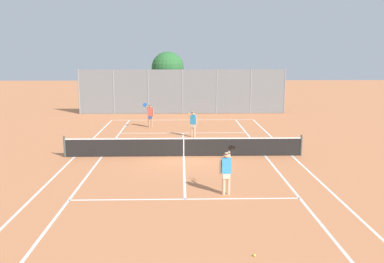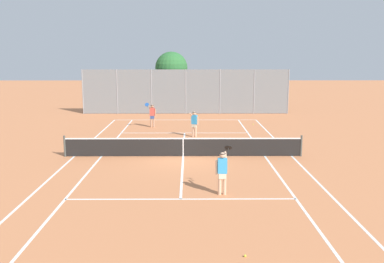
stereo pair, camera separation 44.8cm
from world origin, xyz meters
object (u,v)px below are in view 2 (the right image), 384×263
Objects in this scene: player_far_right at (194,123)px; loose_tennis_ball_2 at (253,124)px; tennis_net at (183,147)px; loose_tennis_ball_1 at (123,145)px; player_far_left at (152,114)px; player_near_side at (222,170)px; tree_behind_left at (171,69)px; loose_tennis_ball_0 at (245,256)px.

loose_tennis_ball_2 is (4.36, 4.66, -0.88)m from player_far_right.
tennis_net is 181.82× the size of loose_tennis_ball_1.
loose_tennis_ball_1 is at bearing -100.36° from player_far_left.
loose_tennis_ball_2 is (8.37, 7.22, 0.00)m from loose_tennis_ball_1.
loose_tennis_ball_2 is at bearing 77.49° from player_near_side.
loose_tennis_ball_2 is 0.01× the size of tree_behind_left.
player_far_right is 6.44m from loose_tennis_ball_2.
loose_tennis_ball_0 is (1.74, -10.81, -0.48)m from tennis_net.
player_near_side reaches higher than loose_tennis_ball_0.
tennis_net is 2.28× the size of tree_behind_left.
player_far_left reaches higher than loose_tennis_ball_1.
tennis_net is 181.82× the size of loose_tennis_ball_0.
loose_tennis_ball_0 and loose_tennis_ball_2 have the same top height.
loose_tennis_ball_2 is 10.79m from tree_behind_left.
loose_tennis_ball_1 is at bearing -97.91° from tree_behind_left.
player_far_left is at bearing 104.73° from player_near_side.
player_far_left is at bearing 79.64° from loose_tennis_ball_1.
tennis_net is at bearing -35.87° from loose_tennis_ball_1.
tree_behind_left is at bearing 83.75° from player_far_left.
player_far_right is at bearing -50.68° from player_far_left.
player_far_right is 0.30× the size of tree_behind_left.
loose_tennis_ball_1 is (-5.14, 13.27, 0.00)m from loose_tennis_ball_0.
tennis_net is at bearing 104.44° from player_near_side.
tennis_net is 10.96m from loose_tennis_ball_0.
player_near_side is 14.95m from player_far_left.
loose_tennis_ball_1 is 15.78m from tree_behind_left.
player_far_left is at bearing 101.73° from loose_tennis_ball_0.
tree_behind_left is (-2.80, 23.56, 2.78)m from player_near_side.
player_far_left is 26.88× the size of loose_tennis_ball_2.
player_near_side is at bearing -59.53° from loose_tennis_ball_1.
loose_tennis_ball_0 is 14.23m from loose_tennis_ball_1.
tree_behind_left reaches higher than loose_tennis_ball_2.
player_far_right is 24.24× the size of loose_tennis_ball_2.
player_near_side is at bearing -83.22° from tree_behind_left.
tree_behind_left reaches higher than tennis_net.
player_far_left is (-3.80, 14.46, 0.00)m from player_near_side.
player_far_left reaches higher than loose_tennis_ball_0.
tennis_net is at bearing 99.15° from loose_tennis_ball_0.
tennis_net is 10.89m from loose_tennis_ball_2.
player_far_right is at bearing 94.70° from player_near_side.
tennis_net is 6.76× the size of player_far_left.
tennis_net is 7.50× the size of player_far_right.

